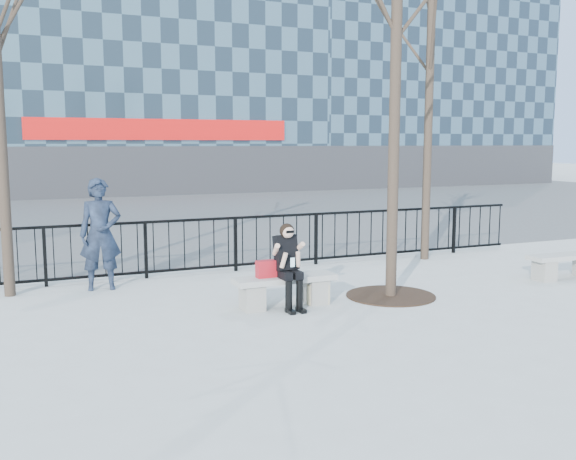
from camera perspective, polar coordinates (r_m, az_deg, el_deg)
name	(u,v)px	position (r m, az deg, el deg)	size (l,w,h in m)	color
ground	(285,306)	(10.24, -0.28, -6.79)	(120.00, 120.00, 0.00)	#A5A59F
street_surface	(126,212)	(24.56, -14.17, 1.53)	(60.00, 23.00, 0.01)	#474747
railing	(226,244)	(12.88, -5.53, -1.29)	(14.00, 0.06, 1.10)	black
building_right	(406,21)	(43.98, 10.43, 17.77)	(16.20, 10.20, 20.60)	#486673
tree_right	(431,16)	(14.65, 12.64, 18.06)	(2.80, 2.80, 7.00)	black
tree_grate	(391,296)	(11.02, 9.10, -5.78)	(1.50, 1.50, 0.02)	black
bench_main	(285,288)	(10.17, -0.28, -5.15)	(1.65, 0.46, 0.49)	slate
bench_second	(565,263)	(13.36, 23.44, -2.73)	(1.58, 0.44, 0.47)	slate
seated_woman	(289,267)	(9.95, 0.08, -3.27)	(0.50, 0.64, 1.34)	black
handbag	(267,269)	(10.01, -1.91, -3.47)	(0.33, 0.15, 0.27)	#AA151E
shopping_bag	(318,294)	(10.34, 2.69, -5.73)	(0.34, 0.13, 0.33)	beige
standing_man	(100,234)	(11.69, -16.33, -0.37)	(0.72, 0.47, 1.97)	black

